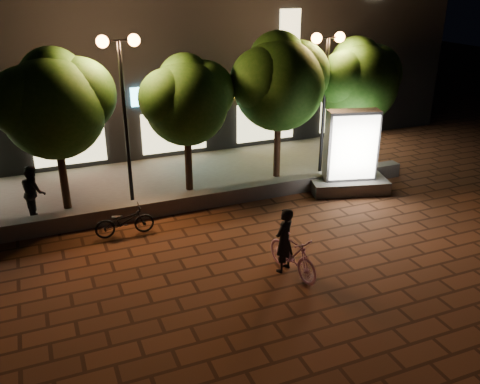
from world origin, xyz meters
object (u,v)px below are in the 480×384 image
street_lamp_left (122,78)px  tree_mid (187,97)px  street_lamp_right (326,67)px  scooter_pink (293,255)px  ad_kiosk (350,159)px  tree_left (54,101)px  tree_far_right (359,78)px  scooter_parked (124,221)px  rider (284,240)px  pedestrian (34,192)px  tree_right (280,79)px

street_lamp_left → tree_mid: bearing=7.3°
street_lamp_right → scooter_pink: street_lamp_right is taller
tree_mid → street_lamp_right: 5.00m
tree_mid → ad_kiosk: (4.99, -2.07, -2.09)m
street_lamp_left → scooter_pink: 7.34m
tree_left → street_lamp_left: size_ratio=0.94×
tree_far_right → ad_kiosk: bearing=-126.3°
scooter_parked → scooter_pink: bearing=-135.1°
tree_left → scooter_pink: (4.72, -6.09, -2.91)m
rider → scooter_parked: (-3.30, 3.39, -0.40)m
ad_kiosk → pedestrian: 10.07m
tree_far_right → street_lamp_right: street_lamp_right is taller
tree_left → street_lamp_left: (1.95, -0.26, 0.58)m
ad_kiosk → scooter_pink: 5.90m
tree_far_right → rider: (-5.90, -5.85, -2.53)m
tree_left → tree_far_right: 10.50m
tree_mid → pedestrian: 5.49m
tree_right → rider: tree_right is taller
scooter_parked → tree_mid: bearing=-45.9°
tree_mid → street_lamp_left: 2.22m
street_lamp_right → street_lamp_left: bearing=180.0°
tree_right → ad_kiosk: 3.61m
street_lamp_right → pedestrian: (-9.90, -0.19, -2.99)m
ad_kiosk → street_lamp_left: bearing=165.6°
tree_far_right → street_lamp_left: 8.58m
pedestrian → tree_left: bearing=-77.7°
tree_left → tree_mid: size_ratio=1.09×
tree_mid → street_lamp_right: (4.95, -0.26, 0.68)m
tree_mid → rider: bearing=-84.1°
street_lamp_right → ad_kiosk: bearing=-88.8°
tree_far_right → rider: tree_far_right is taller
scooter_pink → rider: rider is taller
tree_far_right → tree_right: bearing=180.0°
tree_far_right → scooter_parked: size_ratio=2.87×
tree_far_right → street_lamp_right: 1.66m
tree_left → tree_far_right: (10.50, -0.00, -0.08)m
street_lamp_left → ad_kiosk: street_lamp_left is taller
tree_mid → street_lamp_left: (-2.05, -0.26, 0.81)m
tree_mid → tree_right: size_ratio=0.89×
tree_left → scooter_pink: bearing=-52.3°
tree_right → scooter_pink: 7.28m
ad_kiosk → scooter_pink: bearing=-136.6°
tree_mid → tree_far_right: tree_far_right is taller
street_lamp_right → scooter_parked: size_ratio=3.01×
tree_mid → scooter_pink: size_ratio=2.51×
rider → street_lamp_left: bearing=-96.5°
street_lamp_right → tree_far_right: bearing=9.6°
street_lamp_right → pedestrian: size_ratio=3.03×
street_lamp_left → ad_kiosk: size_ratio=1.83×
tree_mid → pedestrian: size_ratio=2.74×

